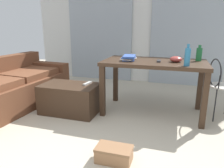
{
  "coord_description": "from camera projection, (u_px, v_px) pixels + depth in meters",
  "views": [
    {
      "loc": [
        0.81,
        -1.35,
        1.27
      ],
      "look_at": [
        -0.09,
        1.54,
        0.43
      ],
      "focal_mm": 34.08,
      "sensor_mm": 36.0,
      "label": 1
    }
  ],
  "objects": [
    {
      "name": "wire_chair",
      "position": [
        219.0,
        81.0,
        2.89
      ],
      "size": [
        0.39,
        0.41,
        0.84
      ],
      "color": "silver",
      "rests_on": "ground"
    },
    {
      "name": "couch",
      "position": [
        7.0,
        89.0,
        3.33
      ],
      "size": [
        1.04,
        2.15,
        0.76
      ],
      "color": "brown",
      "rests_on": "ground"
    },
    {
      "name": "book_stack",
      "position": [
        129.0,
        58.0,
        3.06
      ],
      "size": [
        0.21,
        0.32,
        0.07
      ],
      "color": "#33519E",
      "rests_on": "craft_table"
    },
    {
      "name": "bowl",
      "position": [
        176.0,
        59.0,
        2.91
      ],
      "size": [
        0.17,
        0.17,
        0.08
      ],
      "primitive_type": "ellipsoid",
      "color": "#9E3833",
      "rests_on": "craft_table"
    },
    {
      "name": "coffee_table",
      "position": [
        70.0,
        98.0,
        3.17
      ],
      "size": [
        0.83,
        0.51,
        0.43
      ],
      "color": "#382619",
      "rests_on": "ground"
    },
    {
      "name": "shoebox",
      "position": [
        114.0,
        154.0,
        2.04
      ],
      "size": [
        0.35,
        0.2,
        0.15
      ],
      "color": "#996B47",
      "rests_on": "ground"
    },
    {
      "name": "tv_remote_on_table",
      "position": [
        159.0,
        61.0,
        2.94
      ],
      "size": [
        0.06,
        0.16,
        0.02
      ],
      "primitive_type": "cube",
      "rotation": [
        0.0,
        0.0,
        0.06
      ],
      "color": "#232326",
      "rests_on": "craft_table"
    },
    {
      "name": "bottle_far",
      "position": [
        199.0,
        54.0,
        2.99
      ],
      "size": [
        0.08,
        0.08,
        0.22
      ],
      "color": "#195B2D",
      "rests_on": "craft_table"
    },
    {
      "name": "craft_table",
      "position": [
        154.0,
        68.0,
        3.04
      ],
      "size": [
        1.44,
        0.77,
        0.78
      ],
      "color": "#382619",
      "rests_on": "ground"
    },
    {
      "name": "tv_remote_primary",
      "position": [
        87.0,
        83.0,
        3.13
      ],
      "size": [
        0.07,
        0.19,
        0.02
      ],
      "primitive_type": "cube",
      "rotation": [
        0.0,
        0.0,
        -0.15
      ],
      "color": "#B7B7B2",
      "rests_on": "coffee_table"
    },
    {
      "name": "curtains",
      "position": [
        141.0,
        31.0,
        4.67
      ],
      "size": [
        3.47,
        0.03,
        2.31
      ],
      "color": "#99A3AD",
      "rests_on": "ground"
    },
    {
      "name": "ground_plane",
      "position": [
        114.0,
        116.0,
        3.07
      ],
      "size": [
        8.46,
        8.46,
        0.0
      ],
      "primitive_type": "plane",
      "color": "#B2A893"
    },
    {
      "name": "wall_back",
      "position": [
        142.0,
        22.0,
        4.7
      ],
      "size": [
        5.08,
        0.1,
        2.68
      ],
      "primitive_type": "cube",
      "color": "silver",
      "rests_on": "ground"
    },
    {
      "name": "bottle_near",
      "position": [
        187.0,
        57.0,
        2.61
      ],
      "size": [
        0.07,
        0.07,
        0.27
      ],
      "color": "teal",
      "rests_on": "craft_table"
    }
  ]
}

